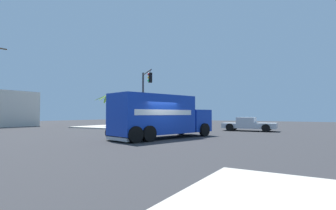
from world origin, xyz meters
name	(u,v)px	position (x,y,z in m)	size (l,w,h in m)	color
ground_plane	(159,140)	(0.00, 0.00, 0.00)	(100.00, 100.00, 0.00)	#2B2B2D
sidewalk_corner_far	(132,126)	(12.28, 12.28, 0.07)	(11.13, 11.13, 0.14)	#B2ADA0
delivery_truck	(161,116)	(1.17, 0.58, 1.57)	(8.46, 4.61, 3.04)	#1438AD
traffic_light_primary	(145,91)	(7.14, 6.33, 4.06)	(2.47, 2.83, 6.03)	#38383D
pickup_silver	(248,124)	(12.26, -2.86, 0.73)	(2.50, 5.31, 1.38)	#B7BABF
vending_machine_red	(138,119)	(11.97, 10.95, 1.07)	(1.16, 1.17, 1.85)	black
palm_tree_far	(107,104)	(10.82, 15.28, 3.05)	(3.20, 2.96, 4.17)	#7A6647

